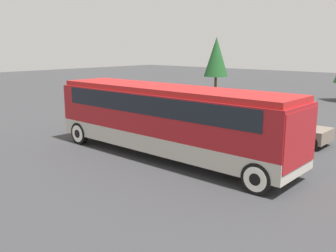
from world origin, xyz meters
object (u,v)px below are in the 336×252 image
parked_car_near (229,112)px  parked_car_far (174,113)px  parked_car_mid (282,127)px  tour_bus (170,115)px

parked_car_near → parked_car_far: 3.59m
parked_car_near → parked_car_mid: (4.63, -2.33, 0.02)m
tour_bus → parked_car_far: size_ratio=2.44×
tour_bus → parked_car_mid: 6.46m
parked_car_far → parked_car_near: bearing=56.8°
parked_car_near → tour_bus: bearing=-74.3°
tour_bus → parked_car_mid: (2.31, 5.92, -1.15)m
tour_bus → parked_car_far: bearing=129.2°
tour_bus → parked_car_far: (-4.28, 5.25, -1.11)m
parked_car_mid → parked_car_near: bearing=153.2°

